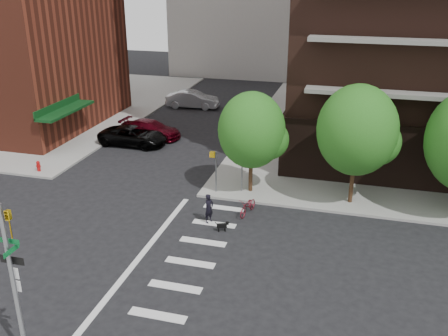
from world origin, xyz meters
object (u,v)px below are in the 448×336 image
(parked_car_black, at_px, (133,136))
(traffic_signal, at_px, (17,297))
(fire_hydrant, at_px, (38,165))
(parked_car_silver, at_px, (193,99))
(scooter, at_px, (248,206))
(parked_car_maroon, at_px, (151,129))
(dog_walker, at_px, (209,209))

(parked_car_black, bearing_deg, traffic_signal, -163.25)
(fire_hydrant, relative_size, parked_car_silver, 0.14)
(parked_car_black, relative_size, scooter, 2.84)
(traffic_signal, xyz_separation_m, parked_car_silver, (-5.49, 34.29, -1.85))
(parked_car_black, bearing_deg, fire_hydrant, 153.28)
(parked_car_maroon, height_order, parked_car_silver, parked_car_silver)
(scooter, bearing_deg, parked_car_maroon, 145.75)
(fire_hydrant, xyz_separation_m, dog_walker, (13.18, -3.68, 0.28))
(parked_car_black, xyz_separation_m, scooter, (11.30, -9.22, -0.25))
(traffic_signal, xyz_separation_m, fire_hydrant, (-10.03, 15.29, -2.15))
(parked_car_maroon, bearing_deg, parked_car_silver, 3.89)
(traffic_signal, bearing_deg, parked_car_maroon, 103.23)
(parked_car_black, distance_m, scooter, 14.59)
(parked_car_silver, bearing_deg, traffic_signal, -175.21)
(fire_hydrant, distance_m, dog_walker, 13.68)
(fire_hydrant, height_order, scooter, scooter)
(traffic_signal, xyz_separation_m, scooter, (4.97, 13.13, -2.21))
(parked_car_maroon, height_order, scooter, parked_car_maroon)
(parked_car_silver, bearing_deg, parked_car_black, 171.66)
(parked_car_black, bearing_deg, parked_car_maroon, -15.93)
(fire_hydrant, bearing_deg, traffic_signal, -56.74)
(traffic_signal, distance_m, fire_hydrant, 18.42)
(parked_car_black, distance_m, parked_car_silver, 11.97)
(parked_car_maroon, distance_m, dog_walker, 15.53)
(parked_car_silver, height_order, scooter, parked_car_silver)
(traffic_signal, relative_size, parked_car_maroon, 1.19)
(traffic_signal, bearing_deg, scooter, 69.28)
(scooter, xyz_separation_m, dog_walker, (-1.82, -1.52, 0.33))
(traffic_signal, xyz_separation_m, parked_car_black, (-6.34, 22.35, -1.96))
(parked_car_maroon, bearing_deg, dog_walker, -139.93)
(parked_car_maroon, height_order, dog_walker, dog_walker)
(fire_hydrant, height_order, parked_car_maroon, parked_car_maroon)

